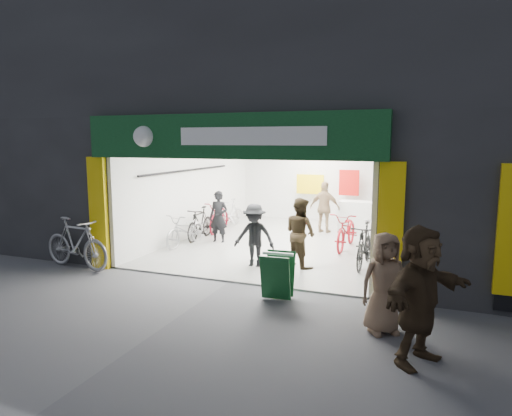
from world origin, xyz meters
The scene contains 17 objects.
ground centered at (0.00, 0.00, 0.00)m, with size 60.00×60.00×0.00m, color #56565B.
building centered at (0.91, 4.99, 4.31)m, with size 17.00×10.27×8.00m.
bike_left_front centered at (-2.50, 2.62, 0.47)m, with size 0.63×1.80×0.94m, color #A4A4A8.
bike_left_midfront centered at (-2.50, 3.46, 0.50)m, with size 0.47×1.66×1.00m, color black.
bike_left_midback centered at (-2.50, 4.80, 0.50)m, with size 0.67×1.91×1.01m, color maroon.
bike_left_back centered at (-2.50, 5.55, 0.50)m, with size 0.47×1.66×1.00m, color #B7B7BC.
bike_right_front centered at (2.50, 2.23, 0.53)m, with size 0.50×1.75×1.05m, color black.
bike_right_mid centered at (1.80, 3.89, 0.52)m, with size 0.69×1.99×1.05m, color maroon.
bike_right_back centered at (2.50, 3.89, 0.49)m, with size 0.46×1.63×0.98m, color silver.
parked_bike centered at (-3.74, -0.30, 0.60)m, with size 0.57×2.01×1.21m, color #A3A3A7.
customer_a centered at (-1.80, 3.29, 0.77)m, with size 0.56×0.37×1.53m, color black.
customer_b centered at (1.09, 1.67, 0.83)m, with size 0.81×0.63×1.66m, color #322617.
customer_c centered at (0.10, 1.25, 0.76)m, with size 0.98×0.56×1.52m, color black.
customer_d centered at (0.76, 5.75, 0.84)m, with size 0.98×0.41×1.68m, color #8F7353.
pedestrian_near centered at (3.30, -1.42, 0.79)m, with size 0.78×0.50×1.59m, color #7C5F48.
pedestrian_far centered at (3.83, -2.29, 0.94)m, with size 1.75×0.56×1.89m, color #372719.
sandwich_board centered at (1.29, -0.58, 0.48)m, with size 0.59×0.60×0.87m.
Camera 1 is at (3.89, -8.45, 2.97)m, focal length 32.00 mm.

